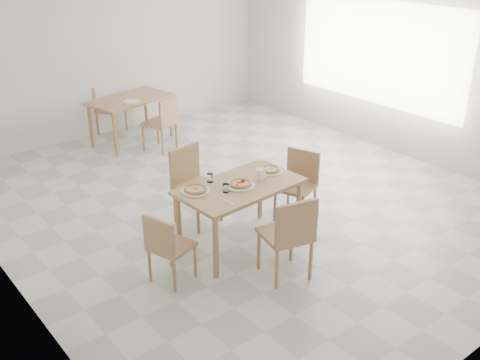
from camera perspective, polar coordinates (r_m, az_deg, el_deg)
room at (r=9.20m, az=13.83°, el=12.45°), size 7.28×7.00×7.00m
main_table at (r=6.14m, az=0.00°, el=-1.29°), size 1.40×0.84×0.75m
chair_south at (r=5.62m, az=5.07°, el=-5.34°), size 0.56×0.56×0.93m
chair_north at (r=6.75m, az=-4.90°, el=0.05°), size 0.53×0.53×0.93m
chair_west at (r=5.63m, az=-7.48°, el=-6.51°), size 0.48×0.48×0.77m
chair_east at (r=6.86m, az=5.98°, el=-0.01°), size 0.54×0.54×0.85m
plate_margherita at (r=5.95m, az=-4.54°, el=-1.13°), size 0.31×0.31×0.02m
plate_mushroom at (r=6.42m, az=3.02°, el=0.91°), size 0.30×0.30×0.02m
plate_pepperoni at (r=6.06m, az=0.01°, el=-0.55°), size 0.32×0.32×0.02m
pizza_margherita at (r=5.94m, az=-4.54°, el=-0.94°), size 0.27×0.27×0.03m
pizza_mushroom at (r=6.41m, az=3.03°, el=1.10°), size 0.28×0.28×0.03m
pizza_pepperoni at (r=6.05m, az=0.01°, el=-0.35°), size 0.29×0.29×0.03m
tumbler_a at (r=5.92m, az=-1.45°, el=-0.82°), size 0.07×0.07×0.09m
tumbler_b at (r=6.16m, az=-3.08°, el=0.23°), size 0.07×0.07×0.10m
napkin_holder at (r=6.20m, az=2.21°, el=0.54°), size 0.12×0.08×0.13m
fork_a at (r=5.73m, az=-1.26°, el=-2.21°), size 0.02×0.18×0.01m
fork_b at (r=6.19m, az=-2.65°, el=-0.08°), size 0.05×0.17×0.01m
second_table at (r=9.40m, az=-11.10°, el=7.62°), size 1.45×1.01×0.75m
chair_back_s at (r=8.96m, az=-7.81°, el=6.06°), size 0.56×0.56×0.88m
chair_back_n at (r=9.98m, az=-13.41°, el=7.37°), size 0.56×0.56×0.83m
plate_empty at (r=9.13m, az=-10.91°, el=7.83°), size 0.27×0.27×0.02m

